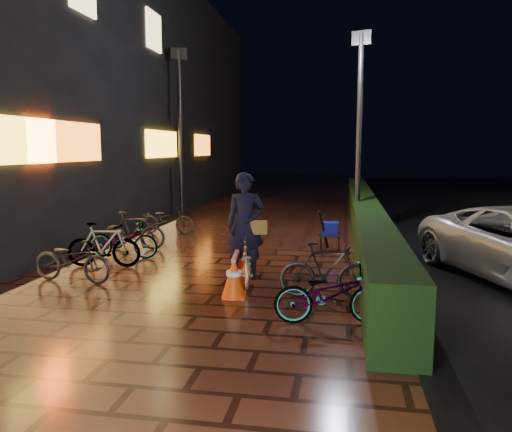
# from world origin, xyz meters

# --- Properties ---
(ground) EXTENTS (80.00, 80.00, 0.00)m
(ground) POSITION_xyz_m (0.00, 0.00, 0.00)
(ground) COLOR #381911
(ground) RESTS_ON ground
(hedge) EXTENTS (0.70, 20.00, 1.00)m
(hedge) POSITION_xyz_m (3.30, 8.00, 0.50)
(hedge) COLOR black
(hedge) RESTS_ON ground
(storefront_block) EXTENTS (12.09, 22.00, 9.00)m
(storefront_block) POSITION_xyz_m (-9.50, 11.50, 4.50)
(storefront_block) COLOR black
(storefront_block) RESTS_ON ground
(lamp_post_hedge) EXTENTS (0.53, 0.23, 5.55)m
(lamp_post_hedge) POSITION_xyz_m (3.06, 6.64, 3.05)
(lamp_post_hedge) COLOR black
(lamp_post_hedge) RESTS_ON ground
(lamp_post_sf) EXTENTS (0.55, 0.28, 5.86)m
(lamp_post_sf) POSITION_xyz_m (-2.98, 9.56, 3.23)
(lamp_post_sf) COLOR black
(lamp_post_sf) RESTS_ON ground
(cyclist) EXTENTS (0.82, 1.49, 2.03)m
(cyclist) POSITION_xyz_m (0.94, 1.36, 0.75)
(cyclist) COLOR silver
(cyclist) RESTS_ON ground
(traffic_barrier) EXTENTS (0.58, 1.66, 0.67)m
(traffic_barrier) POSITION_xyz_m (0.84, 1.09, 0.33)
(traffic_barrier) COLOR #E9430C
(traffic_barrier) RESTS_ON ground
(cart_assembly) EXTENTS (0.56, 0.55, 1.01)m
(cart_assembly) POSITION_xyz_m (2.36, 4.52, 0.52)
(cart_assembly) COLOR black
(cart_assembly) RESTS_ON ground
(parked_bikes_storefront) EXTENTS (1.76, 5.99, 0.93)m
(parked_bikes_storefront) POSITION_xyz_m (-2.26, 3.24, 0.44)
(parked_bikes_storefront) COLOR black
(parked_bikes_storefront) RESTS_ON ground
(parked_bikes_hedge) EXTENTS (1.73, 1.89, 0.93)m
(parked_bikes_hedge) POSITION_xyz_m (2.47, 0.05, 0.44)
(parked_bikes_hedge) COLOR black
(parked_bikes_hedge) RESTS_ON ground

